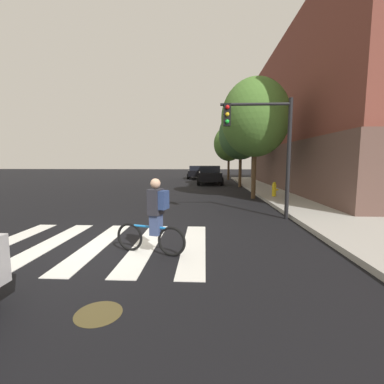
{
  "coord_description": "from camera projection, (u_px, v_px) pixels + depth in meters",
  "views": [
    {
      "loc": [
        2.44,
        -6.2,
        2.06
      ],
      "look_at": [
        2.04,
        1.87,
        1.11
      ],
      "focal_mm": 24.68,
      "sensor_mm": 36.0,
      "label": 1
    }
  ],
  "objects": [
    {
      "name": "ground_plane",
      "position": [
        106.0,
        245.0,
        6.51
      ],
      "size": [
        120.0,
        120.0,
        0.0
      ],
      "primitive_type": "plane",
      "color": "black"
    },
    {
      "name": "crosswalk_stripes",
      "position": [
        97.0,
        245.0,
        6.52
      ],
      "size": [
        5.35,
        3.8,
        0.01
      ],
      "color": "silver",
      "rests_on": "ground"
    },
    {
      "name": "manhole_cover",
      "position": [
        98.0,
        313.0,
        3.58
      ],
      "size": [
        0.64,
        0.64,
        0.01
      ],
      "primitive_type": "cylinder",
      "color": "#473D1E",
      "rests_on": "ground"
    },
    {
      "name": "sedan_mid",
      "position": [
        210.0,
        174.0,
        23.79
      ],
      "size": [
        2.3,
        4.79,
        1.64
      ],
      "color": "black",
      "rests_on": "ground"
    },
    {
      "name": "sedan_far",
      "position": [
        197.0,
        172.0,
        31.03
      ],
      "size": [
        2.08,
        4.38,
        1.51
      ],
      "color": "black",
      "rests_on": "ground"
    },
    {
      "name": "cyclist",
      "position": [
        155.0,
        217.0,
        5.78
      ],
      "size": [
        1.66,
        0.55,
        1.69
      ],
      "color": "black",
      "rests_on": "ground"
    },
    {
      "name": "traffic_light_near",
      "position": [
        265.0,
        138.0,
        9.16
      ],
      "size": [
        2.47,
        0.28,
        4.2
      ],
      "color": "black",
      "rests_on": "ground"
    },
    {
      "name": "fire_hydrant",
      "position": [
        274.0,
        189.0,
        14.3
      ],
      "size": [
        0.33,
        0.22,
        0.78
      ],
      "color": "gold",
      "rests_on": "sidewalk"
    },
    {
      "name": "street_tree_near",
      "position": [
        255.0,
        118.0,
        14.09
      ],
      "size": [
        3.63,
        3.63,
        6.45
      ],
      "color": "#4C3823",
      "rests_on": "ground"
    },
    {
      "name": "street_tree_mid",
      "position": [
        241.0,
        134.0,
        20.62
      ],
      "size": [
        3.44,
        3.44,
        6.12
      ],
      "color": "#4C3823",
      "rests_on": "ground"
    },
    {
      "name": "street_tree_far",
      "position": [
        229.0,
        144.0,
        28.52
      ],
      "size": [
        3.27,
        3.27,
        5.81
      ],
      "color": "#4C3823",
      "rests_on": "ground"
    }
  ]
}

